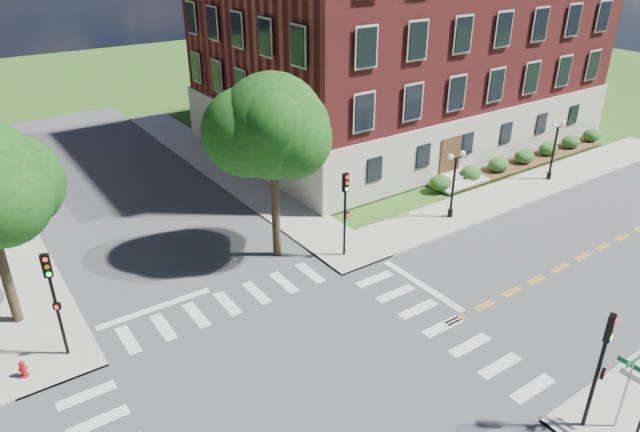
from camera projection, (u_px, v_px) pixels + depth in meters
ground at (311, 392)px, 22.08m from camera, size 160.00×160.00×0.00m
road_ew at (311, 392)px, 22.07m from camera, size 90.00×12.00×0.01m
road_ns at (311, 392)px, 22.07m from camera, size 12.00×90.00×0.01m
sidewalk_ne at (368, 178)px, 41.22m from camera, size 34.00×34.00×0.12m
crosswalk_east at (443, 327)px, 25.77m from camera, size 2.20×10.20×0.02m
stop_bar_east at (422, 285)px, 28.79m from camera, size 0.40×5.50×0.00m
main_building at (402, 37)px, 46.83m from camera, size 30.60×22.40×16.50m
shrub_row at (523, 165)px, 43.84m from camera, size 18.00×2.00×1.30m
tree_d at (272, 127)px, 28.27m from camera, size 5.36×5.36×9.94m
traffic_signal_se at (602, 358)px, 19.10m from camera, size 0.37×0.44×4.80m
traffic_signal_ne at (345, 204)px, 29.95m from camera, size 0.35×0.40×4.80m
traffic_signal_nw at (53, 292)px, 22.58m from camera, size 0.38×0.46×4.80m
twin_lamp_west at (454, 181)px, 34.48m from camera, size 1.36×0.36×4.23m
twin_lamp_east at (554, 147)px, 39.93m from camera, size 1.36×0.36×4.23m
street_sign_pole at (629, 379)px, 19.45m from camera, size 1.10×1.10×3.10m
push_button_post at (640, 425)px, 19.56m from camera, size 0.14×0.21×1.20m
fire_hydrant at (23, 369)px, 22.56m from camera, size 0.35×0.35×0.75m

